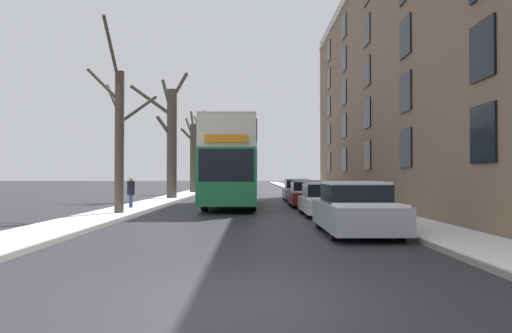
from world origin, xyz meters
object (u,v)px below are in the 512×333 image
Objects in this scene: parked_car_2 at (307,194)px; bare_tree_left_2 at (193,153)px; bare_tree_left_3 at (205,156)px; parked_car_1 at (323,200)px; bare_tree_left_0 at (119,134)px; double_decker_bus at (232,161)px; pedestrian_left_sidewalk at (131,192)px; parked_car_3 at (297,191)px; bare_tree_left_1 at (171,137)px; parked_car_0 at (356,210)px.

bare_tree_left_2 is at bearing 113.34° from parked_car_2.
bare_tree_left_3 is 38.86m from parked_car_1.
bare_tree_left_2 is 0.91× the size of bare_tree_left_3.
parked_car_1 is at bearing 3.27° from bare_tree_left_0.
pedestrian_left_sidewalk is at bearing -143.46° from double_decker_bus.
bare_tree_left_0 reaches higher than double_decker_bus.
parked_car_3 is at bearing 56.81° from double_decker_bus.
double_decker_bus is at bearing 122.84° from parked_car_1.
bare_tree_left_2 is at bearing 90.25° from bare_tree_left_0.
bare_tree_left_0 is 0.63× the size of double_decker_bus.
parked_car_1 is at bearing -71.74° from bare_tree_left_2.
bare_tree_left_0 is at bearing -7.93° from pedestrian_left_sidewalk.
bare_tree_left_1 is at bearing -89.97° from bare_tree_left_3.
bare_tree_left_3 is at bearing 90.32° from bare_tree_left_0.
bare_tree_left_3 is at bearing 90.45° from bare_tree_left_2.
bare_tree_left_2 is 22.70m from pedestrian_left_sidewalk.
bare_tree_left_1 reaches higher than double_decker_bus.
pedestrian_left_sidewalk is (-4.56, -3.38, -1.57)m from double_decker_bus.
bare_tree_left_2 is at bearing 122.67° from parked_car_3.
bare_tree_left_1 is (-0.20, 13.68, 0.95)m from bare_tree_left_0.
bare_tree_left_2 is 1.70× the size of parked_car_0.
parked_car_0 is 2.86× the size of pedestrian_left_sidewalk.
parked_car_0 is at bearing -66.80° from bare_tree_left_1.
pedestrian_left_sidewalk reaches higher than parked_car_3.
bare_tree_left_0 is at bearing -122.54° from double_decker_bus.
bare_tree_left_0 is at bearing 143.92° from parked_car_0.
bare_tree_left_1 reaches higher than bare_tree_left_0.
parked_car_0 is (8.35, -31.80, -3.08)m from bare_tree_left_2.
parked_car_0 reaches higher than parked_car_2.
parked_car_0 is (8.45, -44.26, -3.23)m from bare_tree_left_3.
bare_tree_left_0 is 1.63× the size of parked_car_0.
bare_tree_left_0 is at bearing -89.75° from bare_tree_left_2.
bare_tree_left_2 is 0.66× the size of double_decker_bus.
parked_car_3 is (0.00, 12.29, 0.03)m from parked_car_1.
parked_car_2 is (8.44, -7.26, -3.61)m from bare_tree_left_1.
pedestrian_left_sidewalk is at bearing -90.63° from bare_tree_left_1.
parked_car_1 is 9.01m from pedestrian_left_sidewalk.
parked_car_0 reaches higher than parked_car_3.
parked_car_1 is 12.29m from parked_car_3.
bare_tree_left_3 is at bearing 90.03° from bare_tree_left_1.
pedestrian_left_sidewalk is at bearing 132.67° from parked_car_0.
bare_tree_left_3 is at bearing 104.87° from parked_car_2.
double_decker_bus is at bearing -57.68° from bare_tree_left_1.
bare_tree_left_1 is 1.12× the size of bare_tree_left_2.
bare_tree_left_0 reaches higher than pedestrian_left_sidewalk.
parked_car_2 is 6.34m from parked_car_3.
bare_tree_left_1 is 21.72m from parked_car_0.
bare_tree_left_1 is at bearing 165.98° from pedestrian_left_sidewalk.
bare_tree_left_0 is 25.79m from bare_tree_left_2.
bare_tree_left_3 is 35.11m from pedestrian_left_sidewalk.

